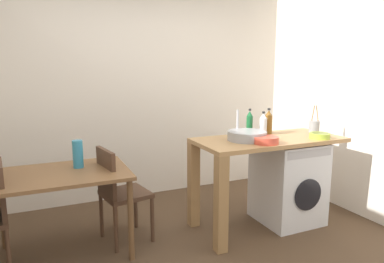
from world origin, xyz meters
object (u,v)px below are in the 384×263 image
(chair_opposite, at_px, (118,190))
(utensil_crock, at_px, (314,126))
(bottle_squat_brown, at_px, (263,124))
(bottle_tall_green, at_px, (250,123))
(vase, at_px, (78,154))
(dining_table, at_px, (62,183))
(bottle_clear_small, at_px, (269,122))
(washing_machine, at_px, (288,182))
(colander, at_px, (320,135))
(mixing_bowl, at_px, (266,140))

(chair_opposite, relative_size, utensil_crock, 3.00)
(bottle_squat_brown, bearing_deg, utensil_crock, -10.98)
(chair_opposite, relative_size, bottle_tall_green, 3.26)
(chair_opposite, xyz_separation_m, vase, (-0.33, 0.06, 0.36))
(dining_table, bearing_deg, bottle_tall_green, 0.45)
(utensil_crock, bearing_deg, bottle_clear_small, 162.39)
(dining_table, distance_m, chair_opposite, 0.50)
(chair_opposite, bearing_deg, dining_table, -96.13)
(dining_table, bearing_deg, vase, 33.69)
(chair_opposite, bearing_deg, bottle_clear_small, 77.42)
(washing_machine, height_order, utensil_crock, utensil_crock)
(bottle_tall_green, relative_size, vase, 1.12)
(bottle_squat_brown, bearing_deg, vase, 174.93)
(washing_machine, distance_m, bottle_tall_green, 0.74)
(bottle_tall_green, bearing_deg, colander, -41.32)
(bottle_clear_small, xyz_separation_m, colander, (0.31, -0.43, -0.09))
(chair_opposite, xyz_separation_m, bottle_squat_brown, (1.52, -0.10, 0.53))
(washing_machine, distance_m, bottle_clear_small, 0.66)
(colander, bearing_deg, utensil_crock, 56.30)
(bottle_squat_brown, distance_m, utensil_crock, 0.60)
(mixing_bowl, relative_size, vase, 0.97)
(dining_table, relative_size, utensil_crock, 3.67)
(washing_machine, relative_size, utensil_crock, 2.87)
(mixing_bowl, bearing_deg, bottle_clear_small, 51.34)
(utensil_crock, bearing_deg, colander, -123.70)
(dining_table, relative_size, chair_opposite, 1.22)
(bottle_clear_small, bearing_deg, dining_table, 179.39)
(dining_table, height_order, utensil_crock, utensil_crock)
(dining_table, relative_size, washing_machine, 1.28)
(utensil_crock, height_order, colander, utensil_crock)
(mixing_bowl, height_order, utensil_crock, utensil_crock)
(dining_table, xyz_separation_m, colander, (2.40, -0.45, 0.31))
(chair_opposite, height_order, mixing_bowl, mixing_bowl)
(utensil_crock, bearing_deg, bottle_squat_brown, 169.02)
(washing_machine, height_order, bottle_squat_brown, bottle_squat_brown)
(chair_opposite, height_order, colander, colander)
(bottle_clear_small, distance_m, utensil_crock, 0.52)
(utensil_crock, xyz_separation_m, vase, (-2.43, 0.28, -0.13))
(colander, bearing_deg, dining_table, 169.44)
(dining_table, xyz_separation_m, bottle_clear_small, (2.09, -0.02, 0.40))
(dining_table, distance_m, bottle_clear_small, 2.13)
(utensil_crock, bearing_deg, vase, 173.48)
(bottle_clear_small, height_order, colander, bottle_clear_small)
(dining_table, xyz_separation_m, utensil_crock, (2.58, -0.18, 0.35))
(mixing_bowl, xyz_separation_m, utensil_crock, (0.82, 0.25, 0.03))
(bottle_tall_green, relative_size, bottle_clear_small, 1.00)
(utensil_crock, bearing_deg, washing_machine, -171.90)
(bottle_squat_brown, relative_size, colander, 1.25)
(dining_table, bearing_deg, colander, -10.56)
(washing_machine, xyz_separation_m, utensil_crock, (0.37, 0.05, 0.56))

